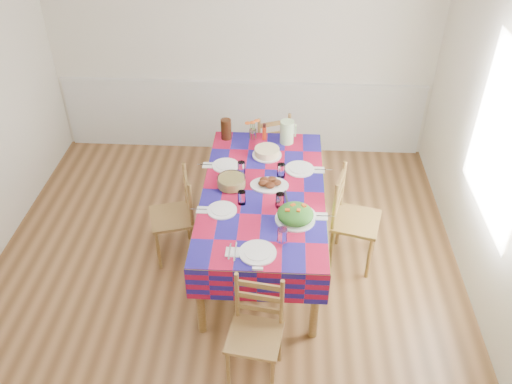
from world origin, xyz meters
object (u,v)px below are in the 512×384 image
(chair_near, at_px, (256,332))
(tea_pitcher, at_px, (226,129))
(chair_far, at_px, (270,147))
(chair_left, at_px, (176,216))
(meat_platter, at_px, (269,183))
(dining_table, at_px, (263,198))
(chair_right, at_px, (351,220))
(green_pitcher, at_px, (287,132))

(chair_near, bearing_deg, tea_pitcher, 109.68)
(chair_far, xyz_separation_m, chair_left, (-0.84, -1.29, 0.01))
(meat_platter, relative_size, chair_left, 0.38)
(dining_table, bearing_deg, meat_platter, 55.77)
(chair_near, xyz_separation_m, chair_right, (0.82, 1.32, 0.05))
(green_pitcher, xyz_separation_m, chair_left, (-1.03, -0.84, -0.47))
(meat_platter, bearing_deg, chair_near, -91.86)
(meat_platter, height_order, chair_far, chair_far)
(green_pitcher, bearing_deg, chair_left, -140.74)
(green_pitcher, relative_size, chair_left, 0.26)
(dining_table, bearing_deg, chair_right, 0.80)
(chair_near, xyz_separation_m, chair_left, (-0.83, 1.32, 0.02))
(meat_platter, xyz_separation_m, tea_pitcher, (-0.48, 0.82, 0.08))
(dining_table, height_order, chair_left, chair_left)
(green_pitcher, bearing_deg, chair_right, -53.40)
(meat_platter, relative_size, tea_pitcher, 1.63)
(dining_table, relative_size, meat_platter, 5.84)
(green_pitcher, xyz_separation_m, chair_right, (0.62, -0.84, -0.43))
(dining_table, relative_size, green_pitcher, 8.57)
(chair_near, relative_size, chair_far, 0.98)
(tea_pitcher, bearing_deg, chair_far, 42.97)
(dining_table, distance_m, tea_pitcher, 1.01)
(chair_far, bearing_deg, chair_near, 68.07)
(green_pitcher, distance_m, chair_right, 1.13)
(dining_table, bearing_deg, tea_pitcher, 115.38)
(chair_right, bearing_deg, meat_platter, 99.88)
(meat_platter, distance_m, chair_far, 1.29)
(tea_pitcher, height_order, chair_right, tea_pitcher)
(chair_near, bearing_deg, dining_table, 98.87)
(dining_table, distance_m, chair_right, 0.85)
(tea_pitcher, xyz_separation_m, chair_left, (-0.40, -0.88, -0.45))
(meat_platter, bearing_deg, chair_far, 91.65)
(meat_platter, distance_m, chair_left, 0.96)
(chair_left, bearing_deg, chair_near, 15.20)
(dining_table, xyz_separation_m, meat_platter, (0.05, 0.08, 0.12))
(meat_platter, relative_size, chair_right, 0.35)
(meat_platter, distance_m, tea_pitcher, 0.95)
(meat_platter, bearing_deg, tea_pitcher, 120.12)
(green_pitcher, relative_size, chair_near, 0.27)
(tea_pitcher, relative_size, chair_far, 0.24)
(meat_platter, xyz_separation_m, green_pitcher, (0.15, 0.78, 0.09))
(chair_left, xyz_separation_m, chair_right, (1.65, -0.00, 0.03))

